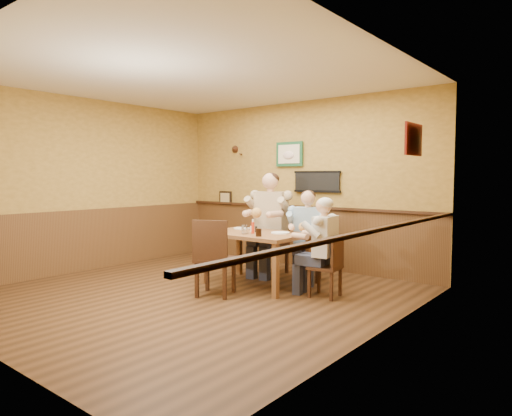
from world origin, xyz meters
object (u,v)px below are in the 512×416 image
(hot_sauce_bottle, at_px, (253,227))
(salt_shaker, at_px, (251,229))
(water_glass_mid, at_px, (245,229))
(diner_white_elder, at_px, (325,253))
(dining_table, at_px, (255,239))
(chair_back_right, at_px, (308,252))
(diner_blue_polo, at_px, (308,240))
(water_glass_left, at_px, (219,228))
(pepper_shaker, at_px, (256,229))
(chair_right_end, at_px, (325,266))
(chair_back_left, at_px, (271,242))
(cola_tumbler, at_px, (259,232))
(chair_near_side, at_px, (216,257))
(diner_tan_shirt, at_px, (271,229))

(hot_sauce_bottle, xyz_separation_m, salt_shaker, (-0.13, 0.13, -0.05))
(water_glass_mid, bearing_deg, diner_white_elder, 14.48)
(dining_table, height_order, hot_sauce_bottle, hot_sauce_bottle)
(chair_back_right, height_order, hot_sauce_bottle, hot_sauce_bottle)
(diner_blue_polo, xyz_separation_m, diner_white_elder, (0.67, -0.65, -0.03))
(dining_table, bearing_deg, water_glass_left, -143.55)
(dining_table, height_order, diner_white_elder, diner_white_elder)
(dining_table, bearing_deg, hot_sauce_bottle, -68.37)
(diner_blue_polo, distance_m, pepper_shaker, 0.83)
(hot_sauce_bottle, bearing_deg, water_glass_left, -157.29)
(chair_right_end, bearing_deg, chair_back_left, -123.23)
(diner_blue_polo, relative_size, water_glass_mid, 9.72)
(diner_white_elder, distance_m, hot_sauce_bottle, 1.09)
(chair_back_left, xyz_separation_m, diner_blue_polo, (0.69, -0.01, 0.10))
(chair_back_left, relative_size, cola_tumbler, 9.64)
(chair_back_right, distance_m, hot_sauce_bottle, 1.00)
(salt_shaker, bearing_deg, pepper_shaker, 28.88)
(chair_back_left, height_order, chair_back_right, chair_back_left)
(water_glass_mid, bearing_deg, chair_right_end, 14.48)
(chair_near_side, height_order, hot_sauce_bottle, chair_near_side)
(pepper_shaker, bearing_deg, chair_back_right, 56.51)
(diner_blue_polo, distance_m, cola_tumbler, 1.04)
(diner_blue_polo, bearing_deg, diner_white_elder, -66.84)
(diner_tan_shirt, xyz_separation_m, diner_blue_polo, (0.69, -0.01, -0.12))
(chair_back_right, height_order, diner_blue_polo, diner_blue_polo)
(chair_back_right, distance_m, water_glass_left, 1.38)
(chair_near_side, bearing_deg, chair_right_end, -168.70)
(chair_right_end, distance_m, hot_sauce_bottle, 1.14)
(chair_near_side, distance_m, water_glass_left, 0.65)
(chair_back_right, height_order, chair_right_end, chair_back_right)
(water_glass_left, relative_size, water_glass_mid, 1.07)
(chair_back_left, bearing_deg, salt_shaker, -85.60)
(chair_back_left, height_order, water_glass_left, chair_back_left)
(chair_back_left, height_order, diner_white_elder, diner_white_elder)
(diner_tan_shirt, bearing_deg, chair_right_end, -36.43)
(diner_tan_shirt, bearing_deg, pepper_shaker, -80.43)
(water_glass_mid, bearing_deg, hot_sauce_bottle, 57.63)
(chair_near_side, relative_size, diner_blue_polo, 0.83)
(diner_blue_polo, distance_m, water_glass_left, 1.34)
(dining_table, height_order, diner_tan_shirt, diner_tan_shirt)
(hot_sauce_bottle, bearing_deg, chair_right_end, 10.07)
(chair_right_end, relative_size, diner_tan_shirt, 0.56)
(cola_tumbler, bearing_deg, chair_back_left, 118.98)
(dining_table, distance_m, hot_sauce_bottle, 0.22)
(diner_tan_shirt, height_order, diner_white_elder, diner_tan_shirt)
(diner_tan_shirt, bearing_deg, chair_near_side, -92.25)
(diner_white_elder, bearing_deg, chair_near_side, -61.92)
(chair_back_right, height_order, water_glass_left, water_glass_left)
(hot_sauce_bottle, bearing_deg, water_glass_mid, -122.37)
(chair_near_side, relative_size, water_glass_left, 7.53)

